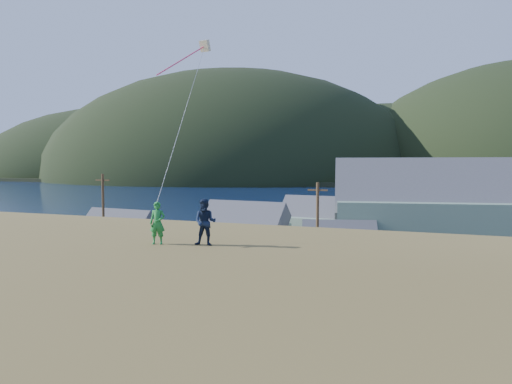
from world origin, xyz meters
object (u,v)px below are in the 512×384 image
(shed_white, at_px, (339,247))
(shed_palegreen_far, at_px, (322,222))
(kite_flyer_navy, at_px, (205,222))
(shed_palegreen_near, at_px, (243,230))
(wharf, at_px, (329,224))
(shed_teal, at_px, (115,238))
(kite_flyer_green, at_px, (157,223))

(shed_white, height_order, shed_palegreen_far, shed_palegreen_far)
(shed_white, distance_m, kite_flyer_navy, 29.37)
(shed_palegreen_near, height_order, shed_palegreen_far, shed_palegreen_far)
(wharf, bearing_deg, shed_teal, -115.19)
(wharf, bearing_deg, kite_flyer_green, -84.76)
(wharf, bearing_deg, shed_palegreen_near, -100.16)
(shed_palegreen_near, distance_m, shed_white, 12.37)
(shed_teal, bearing_deg, kite_flyer_navy, -40.33)
(shed_teal, distance_m, kite_flyer_navy, 34.36)
(shed_palegreen_near, height_order, kite_flyer_green, kite_flyer_green)
(shed_white, height_order, kite_flyer_navy, kite_flyer_navy)
(shed_teal, xyz_separation_m, kite_flyer_green, (21.48, -25.05, 5.55))
(shed_palegreen_near, relative_size, kite_flyer_navy, 6.10)
(shed_teal, distance_m, kite_flyer_green, 33.46)
(shed_white, relative_size, kite_flyer_navy, 4.71)
(shed_white, bearing_deg, shed_palegreen_far, 94.98)
(wharf, distance_m, kite_flyer_navy, 59.71)
(shed_teal, height_order, shed_white, shed_teal)
(wharf, height_order, kite_flyer_green, kite_flyer_green)
(shed_white, bearing_deg, wharf, 89.28)
(shed_palegreen_far, relative_size, kite_flyer_navy, 6.73)
(wharf, height_order, shed_palegreen_near, shed_palegreen_near)
(shed_palegreen_far, relative_size, kite_flyer_green, 7.25)
(kite_flyer_navy, bearing_deg, shed_white, 77.92)
(shed_teal, distance_m, shed_palegreen_near, 13.93)
(wharf, xyz_separation_m, shed_white, (7.05, -30.00, 1.77))
(shed_teal, relative_size, kite_flyer_green, 5.56)
(shed_teal, xyz_separation_m, shed_palegreen_near, (11.38, 8.04, 0.26))
(wharf, xyz_separation_m, shed_palegreen_near, (-4.68, -26.09, 2.26))
(shed_white, xyz_separation_m, kite_flyer_navy, (0.18, -28.78, 5.85))
(shed_white, bearing_deg, shed_palegreen_near, 147.62)
(shed_palegreen_near, bearing_deg, kite_flyer_green, -66.91)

